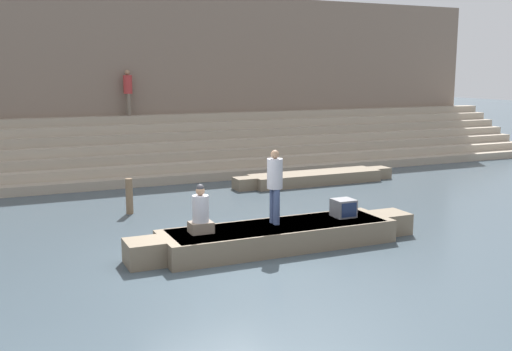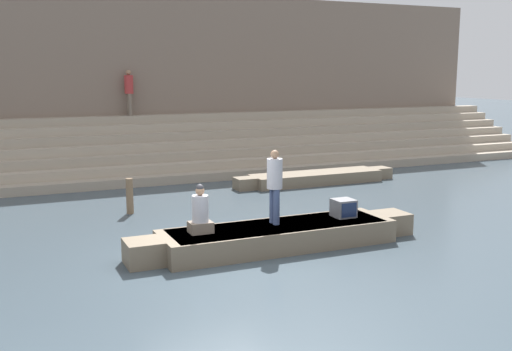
{
  "view_description": "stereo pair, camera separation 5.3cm",
  "coord_description": "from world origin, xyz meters",
  "px_view_note": "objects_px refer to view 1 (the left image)",
  "views": [
    {
      "loc": [
        -3.93,
        -11.11,
        3.77
      ],
      "look_at": [
        1.63,
        1.36,
        1.39
      ],
      "focal_mm": 42.0,
      "sensor_mm": 36.0,
      "label": 1
    },
    {
      "loc": [
        -3.88,
        -11.13,
        3.77
      ],
      "look_at": [
        1.63,
        1.36,
        1.39
      ],
      "focal_mm": 42.0,
      "sensor_mm": 36.0,
      "label": 2
    }
  ],
  "objects_px": {
    "tv_set": "(344,208)",
    "moored_boat_shore": "(315,177)",
    "person_standing": "(275,182)",
    "person_on_steps": "(128,89)",
    "person_rowing": "(201,214)",
    "rowboat_main": "(278,235)",
    "mooring_post": "(129,196)"
  },
  "relations": [
    {
      "from": "tv_set",
      "to": "moored_boat_shore",
      "type": "relative_size",
      "value": 0.08
    },
    {
      "from": "person_standing",
      "to": "person_on_steps",
      "type": "xyz_separation_m",
      "value": [
        -0.66,
        11.44,
        1.68
      ]
    },
    {
      "from": "person_rowing",
      "to": "person_standing",
      "type": "bearing_deg",
      "value": -1.04
    },
    {
      "from": "person_standing",
      "to": "moored_boat_shore",
      "type": "xyz_separation_m",
      "value": [
        4.5,
        6.11,
        -1.22
      ]
    },
    {
      "from": "person_standing",
      "to": "person_rowing",
      "type": "height_order",
      "value": "person_standing"
    },
    {
      "from": "person_on_steps",
      "to": "rowboat_main",
      "type": "bearing_deg",
      "value": 120.47
    },
    {
      "from": "rowboat_main",
      "to": "person_rowing",
      "type": "xyz_separation_m",
      "value": [
        -1.73,
        0.11,
        0.63
      ]
    },
    {
      "from": "person_rowing",
      "to": "tv_set",
      "type": "height_order",
      "value": "person_rowing"
    },
    {
      "from": "moored_boat_shore",
      "to": "person_on_steps",
      "type": "xyz_separation_m",
      "value": [
        -5.15,
        5.34,
        2.9
      ]
    },
    {
      "from": "rowboat_main",
      "to": "mooring_post",
      "type": "height_order",
      "value": "mooring_post"
    },
    {
      "from": "rowboat_main",
      "to": "mooring_post",
      "type": "xyz_separation_m",
      "value": [
        -2.28,
        4.43,
        0.22
      ]
    },
    {
      "from": "person_rowing",
      "to": "mooring_post",
      "type": "distance_m",
      "value": 4.37
    },
    {
      "from": "moored_boat_shore",
      "to": "person_on_steps",
      "type": "bearing_deg",
      "value": 135.13
    },
    {
      "from": "person_rowing",
      "to": "tv_set",
      "type": "distance_m",
      "value": 3.43
    },
    {
      "from": "tv_set",
      "to": "rowboat_main",
      "type": "bearing_deg",
      "value": 177.13
    },
    {
      "from": "rowboat_main",
      "to": "person_rowing",
      "type": "height_order",
      "value": "person_rowing"
    },
    {
      "from": "person_on_steps",
      "to": "person_standing",
      "type": "bearing_deg",
      "value": 120.42
    },
    {
      "from": "rowboat_main",
      "to": "moored_boat_shore",
      "type": "xyz_separation_m",
      "value": [
        4.48,
        6.27,
        -0.06
      ]
    },
    {
      "from": "rowboat_main",
      "to": "person_standing",
      "type": "relative_size",
      "value": 4.1
    },
    {
      "from": "rowboat_main",
      "to": "person_rowing",
      "type": "relative_size",
      "value": 6.51
    },
    {
      "from": "moored_boat_shore",
      "to": "person_on_steps",
      "type": "relative_size",
      "value": 3.42
    },
    {
      "from": "person_standing",
      "to": "tv_set",
      "type": "xyz_separation_m",
      "value": [
        1.72,
        -0.07,
        -0.73
      ]
    },
    {
      "from": "moored_boat_shore",
      "to": "person_on_steps",
      "type": "distance_m",
      "value": 7.96
    },
    {
      "from": "person_standing",
      "to": "moored_boat_shore",
      "type": "relative_size",
      "value": 0.27
    },
    {
      "from": "moored_boat_shore",
      "to": "mooring_post",
      "type": "relative_size",
      "value": 6.16
    },
    {
      "from": "moored_boat_shore",
      "to": "mooring_post",
      "type": "bearing_deg",
      "value": -163.63
    },
    {
      "from": "person_on_steps",
      "to": "mooring_post",
      "type": "bearing_deg",
      "value": 104.56
    },
    {
      "from": "rowboat_main",
      "to": "mooring_post",
      "type": "bearing_deg",
      "value": 115.74
    },
    {
      "from": "person_rowing",
      "to": "moored_boat_shore",
      "type": "distance_m",
      "value": 8.77
    },
    {
      "from": "person_rowing",
      "to": "mooring_post",
      "type": "bearing_deg",
      "value": 94.42
    },
    {
      "from": "person_standing",
      "to": "mooring_post",
      "type": "height_order",
      "value": "person_standing"
    },
    {
      "from": "moored_boat_shore",
      "to": "rowboat_main",
      "type": "bearing_deg",
      "value": -124.41
    }
  ]
}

